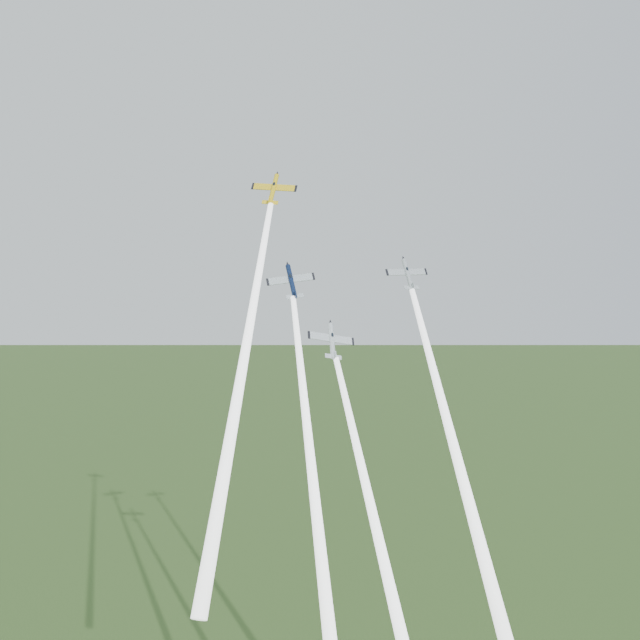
{
  "coord_description": "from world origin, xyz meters",
  "views": [
    {
      "loc": [
        -11.98,
        -136.34,
        101.2
      ],
      "look_at": [
        0.0,
        -6.0,
        92.0
      ],
      "focal_mm": 45.0,
      "sensor_mm": 36.0,
      "label": 1
    }
  ],
  "objects_px": {
    "plane_navy": "(291,281)",
    "plane_silver_low": "(332,341)",
    "plane_yellow": "(273,189)",
    "plane_silver_right": "(408,274)"
  },
  "relations": [
    {
      "from": "plane_yellow",
      "to": "plane_silver_right",
      "type": "relative_size",
      "value": 1.05
    },
    {
      "from": "plane_yellow",
      "to": "plane_silver_low",
      "type": "relative_size",
      "value": 0.95
    },
    {
      "from": "plane_navy",
      "to": "plane_silver_low",
      "type": "xyz_separation_m",
      "value": [
        6.15,
        -9.24,
        -9.6
      ]
    },
    {
      "from": "plane_silver_low",
      "to": "plane_silver_right",
      "type": "bearing_deg",
      "value": -0.51
    },
    {
      "from": "plane_yellow",
      "to": "plane_navy",
      "type": "height_order",
      "value": "plane_yellow"
    },
    {
      "from": "plane_silver_right",
      "to": "plane_silver_low",
      "type": "xyz_separation_m",
      "value": [
        -13.36,
        -3.67,
        -10.95
      ]
    },
    {
      "from": "plane_navy",
      "to": "plane_silver_right",
      "type": "height_order",
      "value": "plane_silver_right"
    },
    {
      "from": "plane_yellow",
      "to": "plane_navy",
      "type": "relative_size",
      "value": 0.92
    },
    {
      "from": "plane_navy",
      "to": "plane_silver_low",
      "type": "distance_m",
      "value": 14.67
    },
    {
      "from": "plane_silver_right",
      "to": "plane_navy",
      "type": "bearing_deg",
      "value": 151.06
    }
  ]
}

